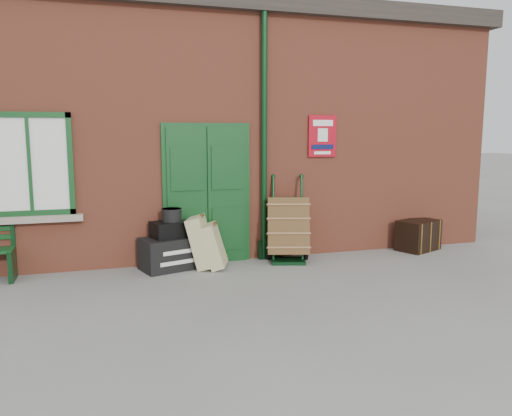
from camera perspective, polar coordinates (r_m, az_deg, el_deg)
name	(u,v)px	position (r m, az deg, el deg)	size (l,w,h in m)	color
ground	(250,286)	(6.97, -0.73, -8.95)	(80.00, 80.00, 0.00)	gray
station_building	(202,130)	(10.06, -6.24, 8.84)	(10.30, 4.30, 4.36)	#A24B34
houdini_trunk	(174,253)	(7.93, -9.36, -5.06)	(1.00, 0.55, 0.50)	black
strongbox	(170,229)	(7.84, -9.79, -2.42)	(0.55, 0.40, 0.25)	black
hatbox	(172,215)	(7.81, -9.61, -0.79)	(0.30, 0.30, 0.20)	black
suitcase_back	(201,241)	(7.89, -6.28, -3.82)	(0.23, 0.57, 0.80)	tan
suitcase_front	(214,246)	(7.84, -4.84, -4.31)	(0.21, 0.52, 0.69)	tan
porter_trolley	(288,228)	(8.28, 3.64, -2.34)	(0.85, 0.88, 1.39)	black
dark_trunk	(418,235)	(9.50, 18.04, -2.97)	(0.76, 0.49, 0.55)	black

